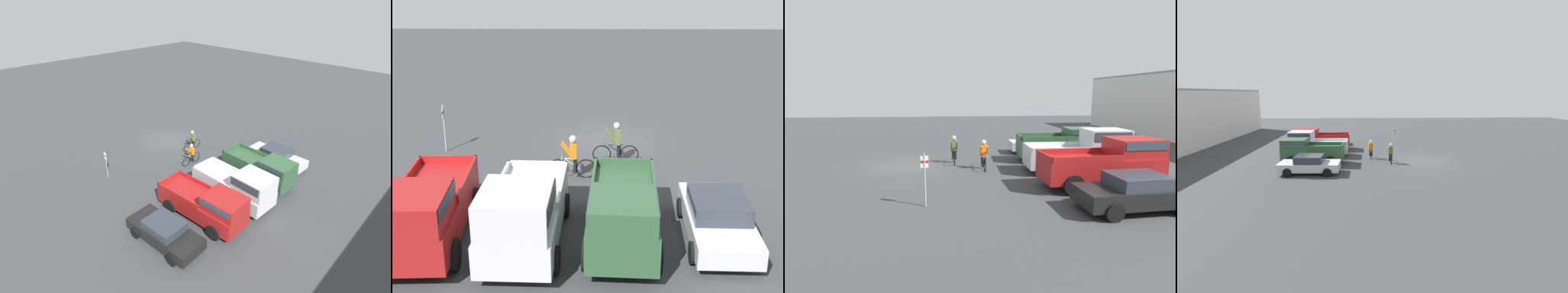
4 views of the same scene
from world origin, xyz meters
The scene contains 9 objects.
ground_plane centered at (0.00, 0.00, 0.00)m, with size 80.00×80.00×0.00m, color #383A3D.
sedan_0 centered at (-3.15, 9.02, 0.69)m, with size 2.06×4.48×1.38m.
pickup_truck_0 centered at (-0.33, 9.58, 1.11)m, with size 2.33×5.12×2.10m.
pickup_truck_1 centered at (2.47, 9.80, 1.18)m, with size 2.34×5.43×2.34m.
pickup_truck_2 centered at (5.23, 9.63, 1.17)m, with size 2.35×5.48×2.23m.
sedan_1 centered at (8.05, 9.18, 0.69)m, with size 2.13×4.44×1.35m.
cyclist_0 centered at (1.30, 4.35, 0.85)m, with size 1.82×0.46×1.70m.
cyclist_1 centered at (-0.39, 2.72, 0.85)m, with size 1.88×0.46×1.72m.
fire_lane_sign centered at (6.88, 1.48, 1.25)m, with size 0.06×0.30×2.05m.
Camera 4 is at (-21.97, 5.07, 5.89)m, focal length 24.00 mm.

